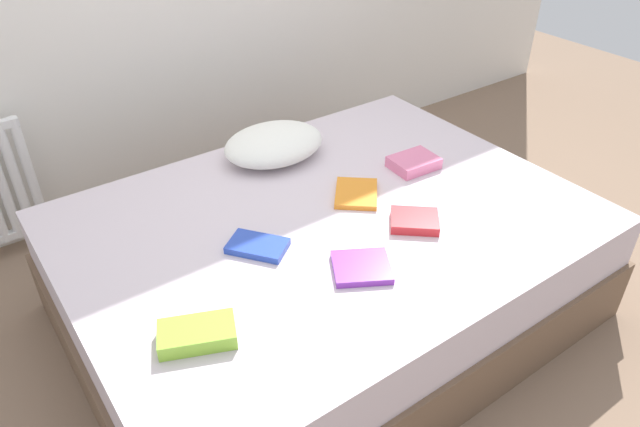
% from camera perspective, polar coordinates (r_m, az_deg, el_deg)
% --- Properties ---
extents(ground_plane, '(8.00, 8.00, 0.00)m').
position_cam_1_polar(ground_plane, '(2.59, 0.65, -9.30)').
color(ground_plane, '#7F6651').
extents(bed, '(2.00, 1.50, 0.50)m').
position_cam_1_polar(bed, '(2.43, 0.69, -5.08)').
color(bed, brown).
rests_on(bed, ground).
extents(pillow, '(0.46, 0.36, 0.14)m').
position_cam_1_polar(pillow, '(2.64, -4.51, 6.76)').
color(pillow, white).
rests_on(pillow, bed).
extents(textbook_orange, '(0.27, 0.27, 0.02)m').
position_cam_1_polar(textbook_orange, '(2.39, 3.54, 1.96)').
color(textbook_orange, orange).
rests_on(textbook_orange, bed).
extents(textbook_pink, '(0.21, 0.16, 0.05)m').
position_cam_1_polar(textbook_pink, '(2.60, 9.09, 4.91)').
color(textbook_pink, pink).
rests_on(textbook_pink, bed).
extents(textbook_purple, '(0.25, 0.25, 0.02)m').
position_cam_1_polar(textbook_purple, '(2.01, 4.04, -5.23)').
color(textbook_purple, purple).
rests_on(textbook_purple, bed).
extents(textbook_blue, '(0.23, 0.24, 0.03)m').
position_cam_1_polar(textbook_blue, '(2.11, -6.08, -3.15)').
color(textbook_blue, '#2847B7').
rests_on(textbook_blue, bed).
extents(textbook_lime, '(0.26, 0.20, 0.05)m').
position_cam_1_polar(textbook_lime, '(1.80, -11.85, -11.39)').
color(textbook_lime, '#8CC638').
rests_on(textbook_lime, bed).
extents(textbook_red, '(0.23, 0.23, 0.04)m').
position_cam_1_polar(textbook_red, '(2.24, 9.16, -0.70)').
color(textbook_red, red).
rests_on(textbook_red, bed).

